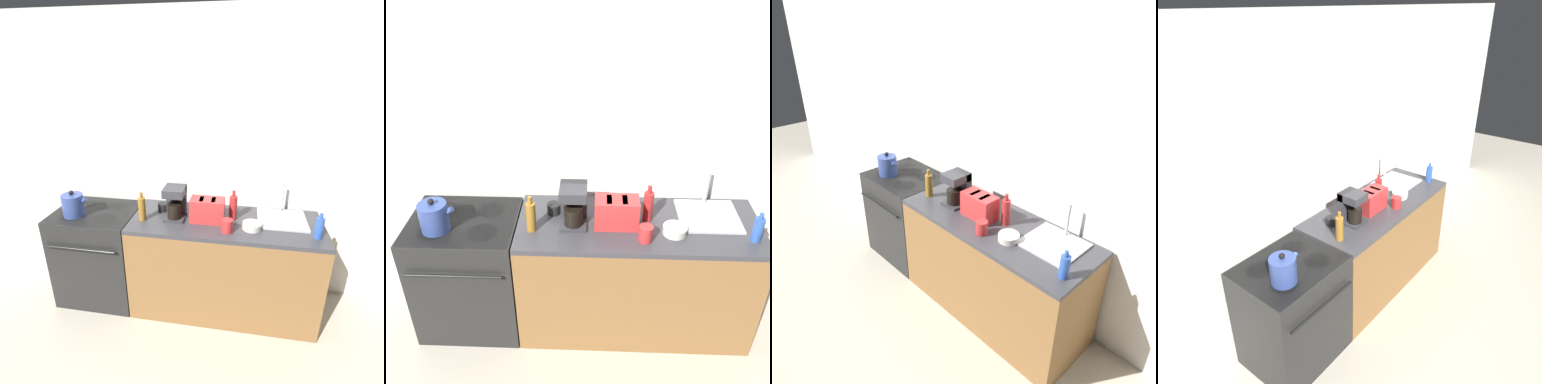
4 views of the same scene
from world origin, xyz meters
The scene contains 14 objects.
ground_plane centered at (0.00, 0.00, 0.00)m, with size 12.00×12.00×0.00m, color beige.
wall_back centered at (0.00, 0.70, 1.30)m, with size 8.00×0.05×2.60m.
stove centered at (-0.61, 0.31, 0.47)m, with size 0.74×0.65×0.91m.
counter_block centered at (0.58, 0.32, 0.46)m, with size 1.63×0.65×0.91m.
kettle centered at (-0.75, 0.20, 1.01)m, with size 0.23×0.19×0.24m.
toaster centered at (0.42, 0.30, 1.01)m, with size 0.29×0.16×0.20m.
coffee_maker centered at (0.14, 0.32, 1.06)m, with size 0.17×0.20×0.29m.
sink_tray centered at (1.06, 0.42, 0.93)m, with size 0.41×0.39×0.28m.
bottle_blue centered at (1.30, 0.17, 1.00)m, with size 0.06×0.06×0.21m.
bottle_red centered at (0.64, 0.37, 1.02)m, with size 0.07×0.07×0.26m.
bottle_amber centered at (-0.13, 0.22, 1.02)m, with size 0.06×0.06×0.26m.
cup_red centered at (0.60, 0.14, 0.97)m, with size 0.09×0.09×0.11m.
cup_black centered at (0.00, 0.42, 0.95)m, with size 0.09×0.09×0.08m.
bowl centered at (0.80, 0.22, 0.94)m, with size 0.16×0.16×0.05m.
Camera 1 is at (0.69, -1.98, 2.13)m, focal length 28.00 mm.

